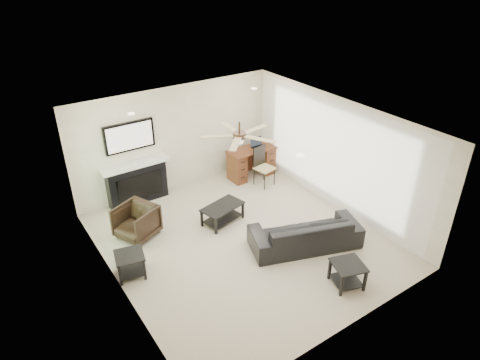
% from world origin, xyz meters
% --- Properties ---
extents(room_shell, '(5.50, 5.54, 2.52)m').
position_xyz_m(room_shell, '(0.19, 0.08, 1.68)').
color(room_shell, '#BBAC96').
rests_on(room_shell, ground).
extents(sofa, '(2.30, 1.50, 0.63)m').
position_xyz_m(sofa, '(0.93, -0.82, 0.31)').
color(sofa, black).
rests_on(sofa, ground).
extents(armchair, '(0.98, 0.97, 0.68)m').
position_xyz_m(armchair, '(-1.67, 1.33, 0.34)').
color(armchair, black).
rests_on(armchair, ground).
extents(coffee_table, '(0.99, 0.69, 0.40)m').
position_xyz_m(coffee_table, '(0.03, 0.78, 0.20)').
color(coffee_table, black).
rests_on(coffee_table, ground).
extents(end_table_near, '(0.66, 0.66, 0.45)m').
position_xyz_m(end_table_near, '(0.78, -2.07, 0.23)').
color(end_table_near, black).
rests_on(end_table_near, ground).
extents(end_table_left, '(0.60, 0.60, 0.45)m').
position_xyz_m(end_table_left, '(-2.22, 0.28, 0.23)').
color(end_table_left, black).
rests_on(end_table_left, ground).
extents(fireplace_unit, '(1.52, 0.34, 1.91)m').
position_xyz_m(fireplace_unit, '(-1.12, 2.58, 0.95)').
color(fireplace_unit, black).
rests_on(fireplace_unit, ground).
extents(desk, '(1.22, 0.56, 0.76)m').
position_xyz_m(desk, '(1.74, 2.14, 0.38)').
color(desk, '#3F190F').
rests_on(desk, ground).
extents(desk_chair, '(0.49, 0.50, 0.97)m').
position_xyz_m(desk_chair, '(1.74, 1.59, 0.48)').
color(desk_chair, black).
rests_on(desk_chair, ground).
extents(laptop, '(0.33, 0.24, 0.23)m').
position_xyz_m(laptop, '(1.94, 2.12, 0.88)').
color(laptop, black).
rests_on(laptop, desk).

